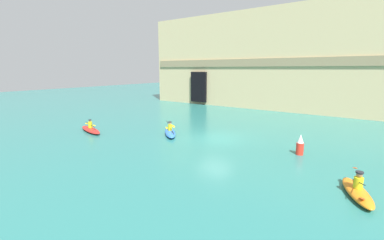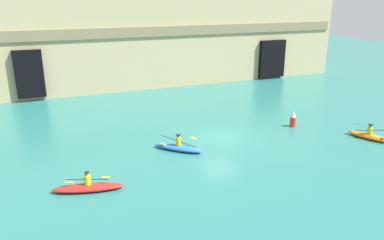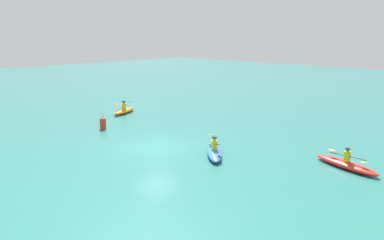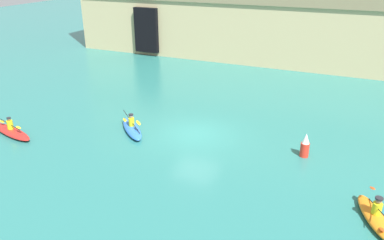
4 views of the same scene
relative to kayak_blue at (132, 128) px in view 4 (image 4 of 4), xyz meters
The scene contains 5 objects.
ground_plane 3.73m from the kayak_blue, 18.75° to the left, with size 120.00×120.00×0.00m, color #28706B.
kayak_blue is the anchor object (origin of this frame).
kayak_orange 13.18m from the kayak_blue, 13.81° to the right, with size 1.75×2.95×1.07m.
kayak_red 6.80m from the kayak_blue, 152.69° to the right, with size 3.65×1.65×1.05m.
marker_buoy 9.62m from the kayak_blue, ahead, with size 0.45×0.45×1.27m.
Camera 4 is at (7.56, -17.75, 9.26)m, focal length 35.00 mm.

